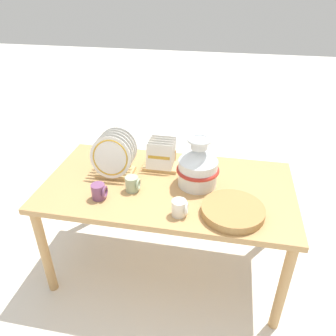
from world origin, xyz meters
TOP-DOWN VIEW (x-y plane):
  - ground_plane at (0.00, 0.00)m, footprint 14.00×14.00m
  - display_table at (0.00, 0.00)m, footprint 1.46×0.78m
  - ceramic_vase at (0.17, 0.03)m, footprint 0.25×0.25m
  - dish_rack_round_plates at (-0.34, 0.04)m, footprint 0.25×0.20m
  - dish_rack_square_plates at (-0.08, 0.19)m, footprint 0.22×0.18m
  - wicker_charger_stack at (0.38, -0.21)m, footprint 0.33×0.33m
  - mug_plum_glaze at (-0.34, -0.21)m, footprint 0.08×0.08m
  - mug_sage_glaze at (-0.18, -0.10)m, footprint 0.08×0.08m
  - mug_cream_glaze at (0.11, -0.27)m, footprint 0.08×0.08m

SIDE VIEW (x-z plane):
  - ground_plane at x=0.00m, z-range 0.00..0.00m
  - display_table at x=0.00m, z-range 0.26..0.92m
  - wicker_charger_stack at x=0.38m, z-range 0.66..0.71m
  - mug_plum_glaze at x=-0.34m, z-range 0.67..0.75m
  - mug_sage_glaze at x=-0.18m, z-range 0.67..0.75m
  - mug_cream_glaze at x=0.11m, z-range 0.67..0.75m
  - dish_rack_square_plates at x=-0.08m, z-range 0.64..0.82m
  - dish_rack_round_plates at x=-0.34m, z-range 0.65..0.92m
  - ceramic_vase at x=0.17m, z-range 0.64..0.94m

